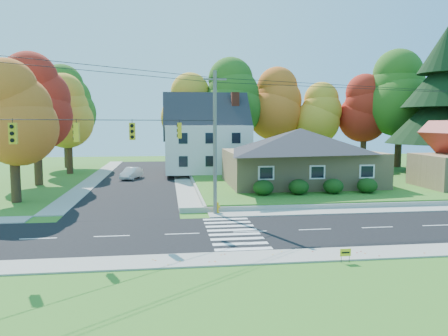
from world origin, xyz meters
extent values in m
plane|color=#3D7923|center=(0.00, 0.00, 0.00)|extent=(120.00, 120.00, 0.00)
cube|color=black|center=(0.00, 0.00, 0.01)|extent=(90.00, 8.00, 0.02)
cube|color=black|center=(-8.00, 26.00, 0.01)|extent=(8.00, 44.00, 0.02)
cube|color=#9C9A90|center=(0.00, 5.00, 0.04)|extent=(90.00, 2.00, 0.08)
cube|color=#9C9A90|center=(0.00, -5.00, 0.04)|extent=(90.00, 2.00, 0.08)
cube|color=#3D7923|center=(13.00, 21.00, 0.25)|extent=(30.00, 30.00, 0.50)
cube|color=tan|center=(8.00, 16.00, 2.10)|extent=(14.00, 10.00, 3.20)
pyramid|color=#26262B|center=(8.00, 16.00, 4.80)|extent=(14.60, 10.60, 2.20)
cube|color=silver|center=(0.00, 28.00, 3.30)|extent=(10.00, 8.00, 5.60)
pyramid|color=#26262B|center=(0.00, 28.00, 7.30)|extent=(10.40, 8.40, 2.40)
cube|color=brown|center=(3.50, 28.00, 5.30)|extent=(0.90, 0.90, 9.60)
ellipsoid|color=#163A10|center=(3.00, 9.80, 1.14)|extent=(1.70, 1.70, 1.27)
ellipsoid|color=#163A10|center=(6.00, 9.80, 1.14)|extent=(1.70, 1.70, 1.27)
ellipsoid|color=#163A10|center=(9.00, 9.80, 1.14)|extent=(1.70, 1.70, 1.27)
ellipsoid|color=#163A10|center=(12.00, 9.80, 1.14)|extent=(1.70, 1.70, 1.27)
cylinder|color=#666059|center=(-1.50, 5.20, 5.00)|extent=(0.26, 0.26, 10.00)
cube|color=#666059|center=(-1.50, 5.20, 9.40)|extent=(1.60, 0.12, 0.12)
cube|color=gold|center=(-12.00, -3.20, 5.95)|extent=(0.34, 0.26, 1.00)
cube|color=gold|center=(-9.50, -1.20, 5.95)|extent=(0.26, 0.34, 1.00)
cube|color=gold|center=(-6.80, 0.95, 5.95)|extent=(0.34, 0.26, 1.00)
cube|color=gold|center=(-4.00, 3.20, 5.95)|extent=(0.26, 0.34, 1.00)
cylinder|color=black|center=(-8.00, 0.00, 6.60)|extent=(13.02, 10.43, 0.04)
cylinder|color=#3F2A19|center=(-2.00, 34.00, 3.20)|extent=(0.80, 0.80, 5.40)
sphere|color=gold|center=(-2.00, 34.00, 7.10)|extent=(6.72, 6.72, 6.72)
sphere|color=gold|center=(-2.00, 34.00, 8.78)|extent=(5.91, 5.91, 5.91)
sphere|color=gold|center=(-2.00, 34.00, 10.46)|extent=(5.11, 5.11, 5.11)
cylinder|color=#3F2A19|center=(4.00, 33.00, 3.65)|extent=(0.86, 0.86, 6.30)
sphere|color=#2F651C|center=(4.00, 33.00, 8.20)|extent=(7.84, 7.84, 7.84)
sphere|color=#2F651C|center=(4.00, 33.00, 10.16)|extent=(6.90, 6.90, 6.90)
sphere|color=#2F651C|center=(4.00, 33.00, 12.12)|extent=(5.96, 5.96, 5.96)
cylinder|color=#3F2A19|center=(10.00, 34.00, 3.43)|extent=(0.83, 0.83, 5.85)
sphere|color=orange|center=(10.00, 34.00, 7.65)|extent=(7.28, 7.28, 7.28)
sphere|color=orange|center=(10.00, 34.00, 9.47)|extent=(6.41, 6.41, 6.41)
sphere|color=orange|center=(10.00, 34.00, 11.29)|extent=(5.53, 5.53, 5.53)
cylinder|color=#3F2A19|center=(16.00, 33.00, 2.98)|extent=(0.77, 0.77, 4.95)
sphere|color=gold|center=(16.00, 33.00, 6.55)|extent=(6.16, 6.16, 6.16)
sphere|color=gold|center=(16.00, 33.00, 8.09)|extent=(5.42, 5.42, 5.42)
sphere|color=gold|center=(16.00, 33.00, 9.63)|extent=(4.68, 4.68, 4.68)
cylinder|color=#3F2A19|center=(22.00, 32.00, 3.20)|extent=(0.80, 0.80, 5.40)
sphere|color=#AB2115|center=(22.00, 32.00, 7.10)|extent=(6.72, 6.72, 6.72)
sphere|color=#AB2115|center=(22.00, 32.00, 8.78)|extent=(5.91, 5.91, 5.91)
sphere|color=#AB2115|center=(22.00, 32.00, 10.46)|extent=(5.11, 5.11, 5.11)
cylinder|color=#3F2A19|center=(26.00, 30.00, 3.88)|extent=(0.89, 0.89, 6.75)
sphere|color=#2F651C|center=(26.00, 30.00, 8.75)|extent=(8.40, 8.40, 8.40)
sphere|color=#2F651C|center=(26.00, 30.00, 10.85)|extent=(7.39, 7.39, 7.39)
sphere|color=#2F651C|center=(26.00, 30.00, 12.95)|extent=(6.38, 6.38, 6.38)
cylinder|color=#3F2A19|center=(27.00, 22.00, 1.94)|extent=(0.40, 0.40, 2.88)
cone|color=black|center=(27.00, 22.00, 7.38)|extent=(12.80, 12.80, 6.72)
cone|color=black|center=(27.00, 22.00, 11.22)|extent=(9.60, 9.60, 6.08)
cone|color=black|center=(27.00, 22.00, 14.74)|extent=(6.40, 6.40, 5.44)
cylinder|color=#3F2A19|center=(-17.00, 12.00, 2.48)|extent=(0.77, 0.77, 4.95)
sphere|color=orange|center=(-17.00, 12.00, 6.05)|extent=(6.16, 6.16, 6.16)
sphere|color=orange|center=(-17.00, 12.00, 7.59)|extent=(5.42, 5.42, 5.42)
sphere|color=orange|center=(-17.00, 12.00, 9.13)|extent=(4.68, 4.68, 4.68)
cylinder|color=#3F2A19|center=(-18.00, 22.00, 2.93)|extent=(0.83, 0.83, 5.85)
sphere|color=#AB2115|center=(-18.00, 22.00, 7.15)|extent=(7.28, 7.28, 7.28)
sphere|color=#AB2115|center=(-18.00, 22.00, 8.97)|extent=(6.41, 6.41, 6.41)
sphere|color=#AB2115|center=(-18.00, 22.00, 10.79)|extent=(5.53, 5.53, 5.53)
cylinder|color=#3F2A19|center=(-17.00, 32.00, 2.70)|extent=(0.80, 0.80, 5.40)
sphere|color=gold|center=(-17.00, 32.00, 6.60)|extent=(6.72, 6.72, 6.72)
sphere|color=gold|center=(-17.00, 32.00, 8.28)|extent=(5.91, 5.91, 5.91)
sphere|color=gold|center=(-17.00, 32.00, 9.96)|extent=(5.11, 5.11, 5.11)
cylinder|color=#3F2A19|center=(-19.00, 40.00, 3.15)|extent=(0.86, 0.86, 6.30)
sphere|color=#2F651C|center=(-19.00, 40.00, 7.70)|extent=(7.84, 7.84, 7.84)
sphere|color=#2F651C|center=(-19.00, 40.00, 9.66)|extent=(6.90, 6.90, 6.90)
sphere|color=#2F651C|center=(-19.00, 40.00, 11.62)|extent=(5.96, 5.96, 5.96)
imported|color=silver|center=(-8.88, 25.59, 0.67)|extent=(2.46, 4.18, 1.30)
cylinder|color=#E8AB12|center=(-1.34, 5.48, 0.05)|extent=(0.37, 0.37, 0.10)
cylinder|color=#E8AB12|center=(-1.34, 5.48, 0.36)|extent=(0.25, 0.25, 0.56)
sphere|color=#E8AB12|center=(-1.34, 5.48, 0.70)|extent=(0.27, 0.27, 0.27)
cylinder|color=#E8AB12|center=(-1.34, 5.48, 0.46)|extent=(0.48, 0.26, 0.12)
cylinder|color=black|center=(3.11, -6.17, 0.22)|extent=(0.02, 0.02, 0.44)
cylinder|color=black|center=(3.50, -6.17, 0.22)|extent=(0.02, 0.02, 0.44)
cube|color=yellow|center=(3.30, -6.17, 0.48)|extent=(0.53, 0.04, 0.35)
camera|label=1|loc=(-4.84, -24.90, 6.47)|focal=35.00mm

